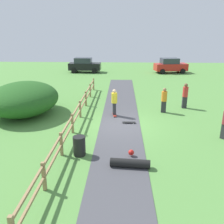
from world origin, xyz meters
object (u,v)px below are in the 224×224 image
at_px(skater_fallen, 130,162).
at_px(parked_car_red, 170,66).
at_px(skater_riding, 114,101).
at_px(parked_car_black, 84,65).
at_px(bush_large, 24,99).
at_px(bystander_orange, 164,99).
at_px(skateboard_loose, 129,122).
at_px(trash_bin, 79,146).
at_px(bystander_red, 185,95).

xyz_separation_m(skater_fallen, parked_car_red, (5.93, 23.96, 0.76)).
xyz_separation_m(skater_riding, parked_car_black, (-4.58, 17.59, -0.05)).
height_order(bush_large, bystander_orange, bush_large).
bearing_deg(bystander_orange, skateboard_loose, -136.66).
bearing_deg(parked_car_red, bush_large, -126.34).
height_order(trash_bin, skater_fallen, trash_bin).
xyz_separation_m(skateboard_loose, bystander_red, (4.09, 3.36, 0.92)).
relative_size(trash_bin, skater_fallen, 0.54).
height_order(skater_riding, bystander_red, bystander_red).
relative_size(skater_riding, skater_fallen, 1.06).
distance_m(trash_bin, parked_car_black, 23.26).
bearing_deg(trash_bin, parked_car_red, 70.40).
xyz_separation_m(skater_fallen, bystander_red, (4.16, 8.33, 0.81)).
height_order(parked_car_black, parked_car_red, same).
relative_size(bush_large, parked_car_black, 1.27).
bearing_deg(skateboard_loose, parked_car_red, 72.83).
distance_m(skater_riding, parked_car_black, 18.18).
bearing_deg(bush_large, parked_car_black, 85.22).
relative_size(bystander_red, parked_car_red, 0.41).
relative_size(skater_riding, parked_car_black, 0.42).
relative_size(skater_riding, skateboard_loose, 2.22).
distance_m(bush_large, bystander_orange, 9.43).
height_order(bush_large, trash_bin, bush_large).
distance_m(bystander_red, parked_car_black, 18.35).
bearing_deg(skateboard_loose, parked_car_black, 106.19).
xyz_separation_m(trash_bin, bystander_orange, (4.76, 6.33, 0.50)).
relative_size(skater_fallen, bystander_orange, 0.97).
bearing_deg(parked_car_black, skater_fallen, -77.19).
relative_size(skateboard_loose, parked_car_black, 0.19).
bearing_deg(parked_car_red, parked_car_black, 179.95).
bearing_deg(bystander_orange, skater_fallen, -108.91).
height_order(trash_bin, parked_car_red, parked_car_red).
height_order(bystander_red, parked_car_black, parked_car_black).
height_order(skater_fallen, parked_car_black, parked_car_black).
height_order(skater_riding, skater_fallen, skater_riding).
distance_m(trash_bin, skater_fallen, 2.47).
xyz_separation_m(trash_bin, parked_car_red, (8.20, 23.03, 0.51)).
bearing_deg(parked_car_red, bystander_red, -96.47).
relative_size(bush_large, bystander_orange, 3.12).
relative_size(skater_riding, bystander_red, 0.98).
height_order(skater_fallen, parked_car_red, parked_car_red).
height_order(bystander_red, bystander_orange, bystander_red).
bearing_deg(skateboard_loose, skater_fallen, -90.73).
relative_size(bystander_red, parked_car_black, 0.43).
distance_m(skater_fallen, parked_car_red, 24.69).
distance_m(bystander_orange, parked_car_black, 18.49).
distance_m(skater_fallen, skateboard_loose, 4.98).
relative_size(bystander_orange, parked_car_black, 0.41).
relative_size(trash_bin, bystander_orange, 0.52).
height_order(trash_bin, skateboard_loose, trash_bin).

